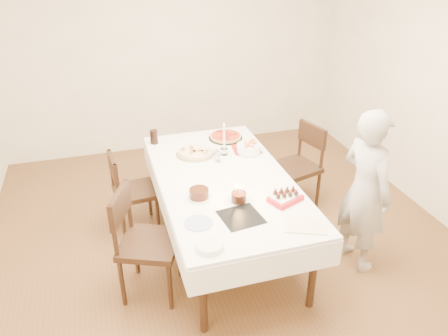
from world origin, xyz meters
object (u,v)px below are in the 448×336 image
object	(u,v)px
chair_left_dessert	(150,244)
birthday_cake	(239,193)
person	(365,191)
pizza_white	(195,153)
taper_candle	(224,139)
layer_cake	(199,194)
chair_right_savory	(295,168)
strawberry_box	(285,198)
chair_left_savory	(135,191)
pizza_pepperoni	(226,137)
pasta_bowl	(249,148)
dining_table	(224,213)
cola_glass	(154,137)

from	to	relation	value
chair_left_dessert	birthday_cake	size ratio (longest dim) A/B	7.18
person	pizza_white	size ratio (longest dim) A/B	3.89
taper_candle	layer_cake	world-z (taller)	taper_candle
chair_right_savory	pizza_white	distance (m)	1.12
chair_right_savory	taper_candle	world-z (taller)	taper_candle
pizza_white	birthday_cake	distance (m)	0.94
birthday_cake	strawberry_box	xyz separation A→B (m)	(0.36, -0.10, -0.05)
chair_right_savory	person	size ratio (longest dim) A/B	0.62
chair_left_savory	taper_candle	world-z (taller)	taper_candle
chair_left_dessert	taper_candle	bearing A→B (deg)	-113.01
pizza_white	layer_cake	distance (m)	0.80
pizza_pepperoni	birthday_cake	distance (m)	1.24
chair_left_savory	pasta_bowl	size ratio (longest dim) A/B	3.59
birthday_cake	strawberry_box	world-z (taller)	birthday_cake
chair_left_dessert	strawberry_box	distance (m)	1.15
dining_table	chair_right_savory	size ratio (longest dim) A/B	2.32
dining_table	pizza_pepperoni	xyz separation A→B (m)	(0.26, 0.80, 0.40)
person	pizza_pepperoni	size ratio (longest dim) A/B	4.15
chair_left_dessert	person	bearing A→B (deg)	-161.51
layer_cake	chair_left_dessert	bearing A→B (deg)	-163.40
chair_left_dessert	pizza_pepperoni	size ratio (longest dim) A/B	2.71
person	cola_glass	size ratio (longest dim) A/B	10.10
layer_cake	strawberry_box	bearing A→B (deg)	-20.19
cola_glass	layer_cake	world-z (taller)	cola_glass
dining_table	strawberry_box	size ratio (longest dim) A/B	8.24
taper_candle	strawberry_box	world-z (taller)	taper_candle
chair_left_savory	birthday_cake	world-z (taller)	birthday_cake
chair_left_savory	pizza_pepperoni	bearing A→B (deg)	-171.18
birthday_cake	person	bearing A→B (deg)	-6.98
taper_candle	pasta_bowl	bearing A→B (deg)	-6.39
dining_table	taper_candle	world-z (taller)	taper_candle
chair_left_savory	layer_cake	size ratio (longest dim) A/B	4.18
layer_cake	pasta_bowl	bearing A→B (deg)	45.48
chair_right_savory	chair_left_dessert	bearing A→B (deg)	-167.44
chair_right_savory	cola_glass	distance (m)	1.52
dining_table	strawberry_box	xyz separation A→B (m)	(0.37, -0.51, 0.41)
chair_right_savory	pizza_pepperoni	world-z (taller)	chair_right_savory
person	birthday_cake	distance (m)	1.10
chair_right_savory	pizza_pepperoni	distance (m)	0.82
chair_right_savory	person	world-z (taller)	person
chair_left_dessert	pizza_white	xyz separation A→B (m)	(0.60, 0.92, 0.29)
chair_left_savory	person	size ratio (longest dim) A/B	0.57
dining_table	person	size ratio (longest dim) A/B	1.45
chair_left_savory	birthday_cake	distance (m)	1.28
birthday_cake	pizza_white	bearing A→B (deg)	98.57
chair_left_dessert	taper_candle	xyz separation A→B (m)	(0.87, 0.84, 0.44)
pasta_bowl	strawberry_box	distance (m)	0.92
chair_right_savory	pizza_pepperoni	xyz separation A→B (m)	(-0.68, 0.32, 0.31)
chair_left_savory	pasta_bowl	distance (m)	1.20
person	pasta_bowl	distance (m)	1.19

